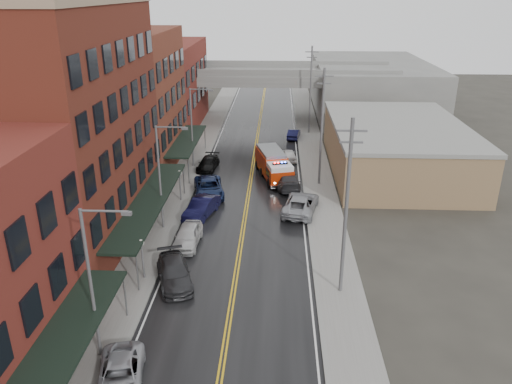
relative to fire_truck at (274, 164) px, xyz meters
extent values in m
cube|color=black|center=(-2.44, -6.75, -1.53)|extent=(11.00, 160.00, 0.02)
cube|color=slate|center=(-9.74, -6.75, -1.46)|extent=(3.00, 160.00, 0.15)
cube|color=slate|center=(4.86, -6.75, -1.46)|extent=(3.00, 160.00, 0.15)
cube|color=gray|center=(-8.09, -6.75, -1.46)|extent=(0.30, 160.00, 0.15)
cube|color=gray|center=(3.21, -6.75, -1.46)|extent=(0.30, 160.00, 0.15)
cube|color=#5A2017|center=(-15.74, -13.75, 7.46)|extent=(9.00, 20.00, 18.00)
cube|color=maroon|center=(-15.74, 3.75, 5.96)|extent=(9.00, 15.00, 15.00)
cube|color=maroon|center=(-15.74, 21.25, 4.46)|extent=(9.00, 20.00, 12.00)
cube|color=#92724F|center=(13.56, 3.25, 0.96)|extent=(14.00, 22.00, 5.00)
cube|color=slate|center=(15.56, 33.25, 2.46)|extent=(18.00, 30.00, 8.00)
cube|color=black|center=(-9.94, -32.75, 1.46)|extent=(2.60, 16.00, 0.18)
cylinder|color=slate|center=(-8.79, -25.15, -0.04)|extent=(0.10, 0.10, 3.00)
cube|color=black|center=(-9.94, -13.75, 1.46)|extent=(2.60, 18.00, 0.18)
cylinder|color=slate|center=(-8.79, -22.35, -0.04)|extent=(0.10, 0.10, 3.00)
cylinder|color=slate|center=(-8.79, -5.15, -0.04)|extent=(0.10, 0.10, 3.00)
cube|color=black|center=(-9.94, 3.75, 1.46)|extent=(2.60, 13.00, 0.18)
cylinder|color=slate|center=(-8.79, -2.35, -0.04)|extent=(0.10, 0.10, 3.00)
cylinder|color=slate|center=(-8.79, 9.85, -0.04)|extent=(0.10, 0.10, 3.00)
cylinder|color=#59595B|center=(-8.84, -20.75, -0.14)|extent=(0.14, 0.14, 2.80)
sphere|color=silver|center=(-8.84, -20.75, 1.36)|extent=(0.44, 0.44, 0.44)
cylinder|color=#59595B|center=(-8.84, -6.75, -0.14)|extent=(0.14, 0.14, 2.80)
sphere|color=silver|center=(-8.84, -6.75, 1.36)|extent=(0.44, 0.44, 0.44)
cylinder|color=#59595B|center=(-9.24, -28.75, 2.96)|extent=(0.18, 0.18, 9.00)
cylinder|color=#59595B|center=(-8.04, -28.75, 7.36)|extent=(2.40, 0.12, 0.12)
cube|color=#59595B|center=(-6.94, -28.75, 7.26)|extent=(0.50, 0.22, 0.18)
cylinder|color=#59595B|center=(-9.24, -12.75, 2.96)|extent=(0.18, 0.18, 9.00)
cylinder|color=#59595B|center=(-8.04, -12.75, 7.36)|extent=(2.40, 0.12, 0.12)
cube|color=#59595B|center=(-6.94, -12.75, 7.26)|extent=(0.50, 0.22, 0.18)
cylinder|color=#59595B|center=(-9.24, 3.25, 2.96)|extent=(0.18, 0.18, 9.00)
cylinder|color=#59595B|center=(-8.04, 3.25, 7.36)|extent=(2.40, 0.12, 0.12)
cube|color=#59595B|center=(-6.94, 3.25, 7.26)|extent=(0.50, 0.22, 0.18)
cylinder|color=#59595B|center=(4.76, -21.75, 4.46)|extent=(0.24, 0.24, 12.00)
cube|color=#59595B|center=(4.76, -21.75, 9.66)|extent=(1.80, 0.12, 0.12)
cube|color=#59595B|center=(4.76, -21.75, 8.96)|extent=(1.40, 0.12, 0.12)
cylinder|color=#59595B|center=(4.76, -1.75, 4.46)|extent=(0.24, 0.24, 12.00)
cube|color=#59595B|center=(4.76, -1.75, 9.66)|extent=(1.80, 0.12, 0.12)
cube|color=#59595B|center=(4.76, -1.75, 8.96)|extent=(1.40, 0.12, 0.12)
cylinder|color=#59595B|center=(4.76, 18.25, 4.46)|extent=(0.24, 0.24, 12.00)
cube|color=#59595B|center=(4.76, 18.25, 9.66)|extent=(1.80, 0.12, 0.12)
cube|color=#59595B|center=(4.76, 18.25, 8.96)|extent=(1.40, 0.12, 0.12)
cube|color=slate|center=(-2.44, 25.25, 5.21)|extent=(40.00, 10.00, 1.50)
cube|color=slate|center=(-13.44, 25.25, 1.46)|extent=(1.60, 8.00, 6.00)
cube|color=slate|center=(8.56, 25.25, 1.46)|extent=(1.60, 8.00, 6.00)
cube|color=#AF2808|center=(-0.31, 1.19, -0.02)|extent=(3.72, 5.83, 2.06)
cube|color=#AF2808|center=(0.65, -2.51, -0.31)|extent=(3.01, 3.08, 1.47)
cube|color=silver|center=(0.65, -2.51, 0.66)|extent=(2.84, 2.86, 0.49)
cube|color=black|center=(0.60, -2.32, -0.02)|extent=(2.78, 2.14, 0.78)
cube|color=slate|center=(-0.31, 1.19, 1.15)|extent=(3.38, 5.39, 0.29)
cube|color=black|center=(0.65, -2.51, 0.99)|extent=(1.59, 0.66, 0.14)
sphere|color=#FF0C0C|center=(0.13, -2.64, 1.07)|extent=(0.20, 0.20, 0.20)
sphere|color=#1933FF|center=(1.17, -2.37, 1.07)|extent=(0.20, 0.20, 0.20)
cylinder|color=black|center=(-0.37, -2.87, -1.05)|extent=(1.03, 0.58, 0.98)
cylinder|color=black|center=(1.72, -2.33, -1.05)|extent=(1.03, 0.58, 0.98)
cylinder|color=black|center=(-1.23, 0.45, -1.05)|extent=(1.03, 0.58, 0.98)
cylinder|color=black|center=(0.86, 0.99, -1.05)|extent=(1.03, 0.58, 0.98)
cylinder|color=black|center=(-1.84, 2.82, -1.05)|extent=(1.03, 0.58, 0.98)
cylinder|color=black|center=(0.25, 3.36, -1.05)|extent=(1.03, 0.58, 0.98)
imported|color=#9C9EA4|center=(-7.44, -30.95, -0.85)|extent=(3.21, 5.28, 1.37)
imported|color=#2A2A2D|center=(-6.63, -21.05, -0.77)|extent=(3.69, 5.71, 1.54)
imported|color=silver|center=(-6.65, -15.55, -0.74)|extent=(2.10, 4.78, 1.60)
imported|color=black|center=(-6.33, -10.06, -0.71)|extent=(3.04, 5.31, 1.66)
imported|color=#13214A|center=(-6.33, -5.19, -0.72)|extent=(3.82, 6.31, 1.64)
imported|color=black|center=(-7.44, 2.45, -0.85)|extent=(2.42, 4.94, 1.38)
imported|color=#93969B|center=(2.56, -8.83, -0.71)|extent=(3.95, 6.44, 1.67)
imported|color=#2C2B2E|center=(1.37, -2.55, -0.72)|extent=(3.06, 5.93, 1.65)
imported|color=silver|center=(1.69, 6.04, -0.85)|extent=(2.15, 4.22, 1.38)
imported|color=black|center=(2.56, 15.45, -0.87)|extent=(2.01, 4.24, 1.34)
camera|label=1|loc=(0.38, -50.58, 17.41)|focal=35.00mm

